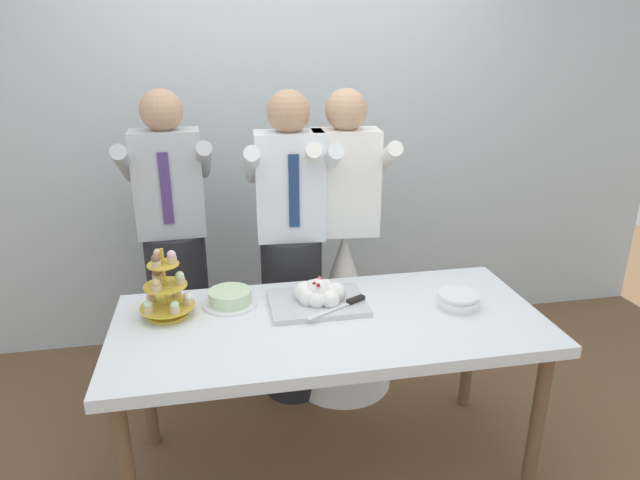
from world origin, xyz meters
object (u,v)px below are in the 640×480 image
Objects in this scene: person_guest at (176,264)px; main_cake_tray at (318,296)px; cupcake_stand at (166,291)px; round_cake at (230,298)px; dessert_table at (330,334)px; person_bride at (343,290)px; person_groom at (292,268)px; plate_stack at (458,300)px.

main_cake_tray is at bearing -45.91° from person_guest.
round_cake is at bearing 11.97° from cupcake_stand.
person_bride is (0.21, 0.66, -0.12)m from dessert_table.
person_groom and person_bride have the same top height.
dessert_table is 0.18m from main_cake_tray.
cupcake_stand is 0.18× the size of person_guest.
person_guest reaches higher than plate_stack.
plate_stack reaches higher than dessert_table.
round_cake reaches higher than dessert_table.
main_cake_tray is (0.64, -0.02, -0.07)m from cupcake_stand.
person_guest is (-0.65, 0.67, -0.07)m from main_cake_tray.
person_groom is (0.59, 0.48, -0.14)m from cupcake_stand.
main_cake_tray is 2.32× the size of plate_stack.
main_cake_tray is at bearing -11.36° from round_cake.
round_cake is 0.14× the size of person_bride.
plate_stack is 0.78m from person_bride.
round_cake is at bearing -144.26° from person_bride.
cupcake_stand is at bearing -168.03° from round_cake.
plate_stack is at bearing -12.35° from main_cake_tray.
main_cake_tray is at bearing 100.76° from dessert_table.
dessert_table is 0.70m from person_bride.
dessert_table is 9.93× the size of plate_stack.
dessert_table is 5.90× the size of cupcake_stand.
main_cake_tray is 0.39m from round_cake.
cupcake_stand is at bearing 178.13° from main_cake_tray.
person_groom reaches higher than dessert_table.
person_groom is 0.62m from person_guest.
dessert_table is at bearing -27.59° from round_cake.
plate_stack is (0.57, 0.00, 0.11)m from dessert_table.
person_guest is (-0.60, 0.17, 0.00)m from person_groom.
plate_stack is 0.91m from person_groom.
dessert_table is 4.29× the size of main_cake_tray.
person_groom is at bearing 96.64° from dessert_table.
plate_stack is at bearing -44.45° from person_groom.
cupcake_stand is 0.65m from main_cake_tray.
person_bride is (0.62, 0.45, -0.22)m from round_cake.
round_cake is 0.65m from person_guest.
dessert_table is 1.05m from person_guest.
round_cake reaches higher than plate_stack.
main_cake_tray is at bearing -1.87° from cupcake_stand.
round_cake is at bearing -127.87° from person_groom.
plate_stack is (0.60, -0.13, -0.01)m from main_cake_tray.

